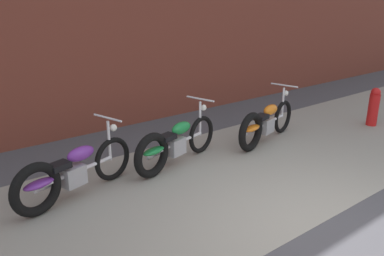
# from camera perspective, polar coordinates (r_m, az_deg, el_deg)

# --- Properties ---
(ground_plane) EXTENTS (80.00, 80.00, 0.00)m
(ground_plane) POSITION_cam_1_polar(r_m,az_deg,el_deg) (5.24, 17.61, -13.49)
(ground_plane) COLOR #47474C
(sidewalk_slab) EXTENTS (36.00, 3.50, 0.01)m
(sidewalk_slab) POSITION_cam_1_polar(r_m,az_deg,el_deg) (6.24, 4.42, -7.12)
(sidewalk_slab) COLOR gray
(sidewalk_slab) RESTS_ON ground
(motorcycle_purple) EXTENTS (1.96, 0.79, 1.03)m
(motorcycle_purple) POSITION_cam_1_polar(r_m,az_deg,el_deg) (5.67, -17.58, -6.37)
(motorcycle_purple) COLOR black
(motorcycle_purple) RESTS_ON ground
(motorcycle_green) EXTENTS (1.96, 0.77, 1.03)m
(motorcycle_green) POSITION_cam_1_polar(r_m,az_deg,el_deg) (6.44, -2.90, -2.39)
(motorcycle_green) COLOR black
(motorcycle_green) RESTS_ON ground
(motorcycle_orange) EXTENTS (1.97, 0.75, 1.03)m
(motorcycle_orange) POSITION_cam_1_polar(r_m,az_deg,el_deg) (7.59, 10.41, 0.63)
(motorcycle_orange) COLOR black
(motorcycle_orange) RESTS_ON ground
(fire_hydrant) EXTENTS (0.22, 0.22, 0.84)m
(fire_hydrant) POSITION_cam_1_polar(r_m,az_deg,el_deg) (9.39, 24.90, 2.85)
(fire_hydrant) COLOR red
(fire_hydrant) RESTS_ON ground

